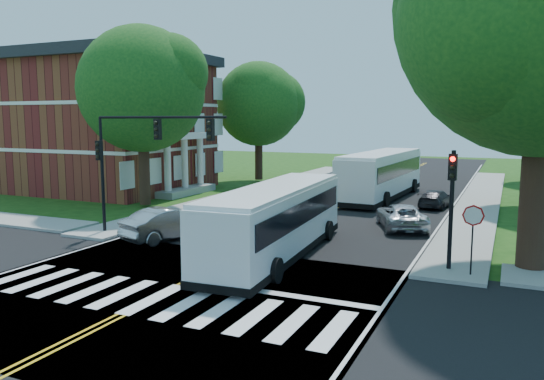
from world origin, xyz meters
The scene contains 23 objects.
ground centered at (0.00, 0.00, 0.00)m, with size 140.00×140.00×0.00m, color #174110.
road centered at (0.00, 18.00, 0.01)m, with size 14.00×96.00×0.01m, color black.
cross_road centered at (0.00, 0.00, 0.01)m, with size 60.00×12.00×0.01m, color black.
center_line centered at (0.00, 22.00, 0.01)m, with size 0.36×70.00×0.01m, color gold.
edge_line_w centered at (-6.80, 22.00, 0.01)m, with size 0.12×70.00×0.01m, color silver.
edge_line_e centered at (6.80, 22.00, 0.01)m, with size 0.12×70.00×0.01m, color silver.
crosswalk centered at (0.00, -0.50, 0.02)m, with size 12.60×3.00×0.01m, color silver.
stop_bar centered at (3.50, 1.60, 0.02)m, with size 6.60×0.40×0.01m, color silver.
sidewalk_nw centered at (-8.30, 25.00, 0.07)m, with size 2.60×40.00×0.15m, color gray.
sidewalk_ne centered at (8.30, 25.00, 0.07)m, with size 2.60×40.00×0.15m, color gray.
tree_west_near centered at (-11.50, 14.00, 7.53)m, with size 8.00×8.00×11.40m.
tree_west_far centered at (-11.00, 30.00, 7.00)m, with size 7.60×7.60×10.67m.
tree_east_mid centered at (11.50, 24.00, 7.86)m, with size 8.40×8.40×11.93m.
tree_east_far centered at (12.50, 40.00, 6.86)m, with size 7.20×7.20×10.34m.
brick_building centered at (-21.95, 20.00, 5.42)m, with size 20.00×13.00×10.80m.
signal_nw centered at (-5.86, 6.43, 4.38)m, with size 7.15×0.46×5.66m.
signal_ne centered at (8.20, 6.44, 2.96)m, with size 0.30×0.46×4.40m.
stop_sign centered at (9.00, 5.98, 2.03)m, with size 0.76×0.08×2.53m.
bus_lead centered at (1.43, 5.94, 1.56)m, with size 3.28×11.48×2.93m.
bus_follow centered at (1.69, 24.04, 1.76)m, with size 3.61×12.91×3.31m.
hatchback centered at (-4.46, 6.74, 0.77)m, with size 1.60×4.60×1.52m, color #AAADB1.
suv centered at (5.05, 13.86, 0.65)m, with size 2.11×4.59×1.27m, color #BABCC2.
dark_sedan centered at (5.82, 21.42, 0.57)m, with size 1.57×3.86×1.12m, color black.
Camera 1 is at (10.11, -13.67, 5.67)m, focal length 35.00 mm.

